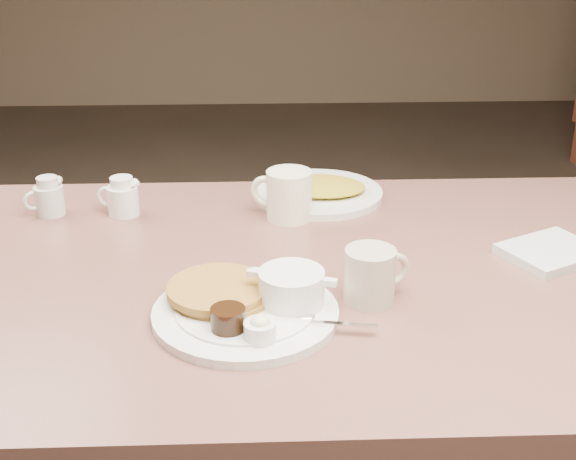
{
  "coord_description": "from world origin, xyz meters",
  "views": [
    {
      "loc": [
        -0.05,
        -1.19,
        1.36
      ],
      "look_at": [
        0.0,
        0.02,
        0.82
      ],
      "focal_mm": 47.87,
      "sensor_mm": 36.0,
      "label": 1
    }
  ],
  "objects_px": {
    "coffee_mug_far": "(287,195)",
    "hash_plate": "(319,191)",
    "diner_table": "(288,354)",
    "coffee_mug_near": "(371,274)",
    "main_plate": "(251,303)",
    "creamer_left": "(49,198)",
    "creamer_right": "(122,197)"
  },
  "relations": [
    {
      "from": "coffee_mug_far",
      "to": "hash_plate",
      "type": "bearing_deg",
      "value": 57.74
    },
    {
      "from": "diner_table",
      "to": "coffee_mug_near",
      "type": "bearing_deg",
      "value": -39.65
    },
    {
      "from": "diner_table",
      "to": "coffee_mug_near",
      "type": "relative_size",
      "value": 11.94
    },
    {
      "from": "main_plate",
      "to": "hash_plate",
      "type": "relative_size",
      "value": 1.19
    },
    {
      "from": "diner_table",
      "to": "creamer_left",
      "type": "bearing_deg",
      "value": 150.01
    },
    {
      "from": "diner_table",
      "to": "creamer_right",
      "type": "distance_m",
      "value": 0.47
    },
    {
      "from": "coffee_mug_far",
      "to": "hash_plate",
      "type": "relative_size",
      "value": 0.44
    },
    {
      "from": "creamer_left",
      "to": "hash_plate",
      "type": "bearing_deg",
      "value": 7.79
    },
    {
      "from": "hash_plate",
      "to": "coffee_mug_far",
      "type": "bearing_deg",
      "value": -122.26
    },
    {
      "from": "main_plate",
      "to": "coffee_mug_near",
      "type": "distance_m",
      "value": 0.2
    },
    {
      "from": "diner_table",
      "to": "creamer_left",
      "type": "xyz_separation_m",
      "value": [
        -0.48,
        0.28,
        0.21
      ]
    },
    {
      "from": "creamer_left",
      "to": "diner_table",
      "type": "bearing_deg",
      "value": -29.99
    },
    {
      "from": "diner_table",
      "to": "creamer_left",
      "type": "relative_size",
      "value": 18.13
    },
    {
      "from": "coffee_mug_near",
      "to": "coffee_mug_far",
      "type": "height_order",
      "value": "coffee_mug_far"
    },
    {
      "from": "creamer_right",
      "to": "hash_plate",
      "type": "xyz_separation_m",
      "value": [
        0.41,
        0.08,
        -0.02
      ]
    },
    {
      "from": "creamer_left",
      "to": "hash_plate",
      "type": "height_order",
      "value": "creamer_left"
    },
    {
      "from": "coffee_mug_far",
      "to": "creamer_left",
      "type": "bearing_deg",
      "value": 175.53
    },
    {
      "from": "main_plate",
      "to": "coffee_mug_far",
      "type": "bearing_deg",
      "value": 79.4
    },
    {
      "from": "coffee_mug_near",
      "to": "creamer_left",
      "type": "relative_size",
      "value": 1.52
    },
    {
      "from": "diner_table",
      "to": "creamer_right",
      "type": "xyz_separation_m",
      "value": [
        -0.33,
        0.27,
        0.21
      ]
    },
    {
      "from": "diner_table",
      "to": "creamer_left",
      "type": "height_order",
      "value": "creamer_left"
    },
    {
      "from": "creamer_right",
      "to": "hash_plate",
      "type": "height_order",
      "value": "creamer_right"
    },
    {
      "from": "creamer_right",
      "to": "coffee_mug_far",
      "type": "bearing_deg",
      "value": -5.54
    },
    {
      "from": "coffee_mug_near",
      "to": "creamer_right",
      "type": "relative_size",
      "value": 1.33
    },
    {
      "from": "main_plate",
      "to": "coffee_mug_far",
      "type": "distance_m",
      "value": 0.39
    },
    {
      "from": "coffee_mug_near",
      "to": "main_plate",
      "type": "bearing_deg",
      "value": -167.92
    },
    {
      "from": "diner_table",
      "to": "coffee_mug_near",
      "type": "distance_m",
      "value": 0.27
    },
    {
      "from": "coffee_mug_near",
      "to": "hash_plate",
      "type": "height_order",
      "value": "coffee_mug_near"
    },
    {
      "from": "coffee_mug_far",
      "to": "creamer_left",
      "type": "distance_m",
      "value": 0.49
    },
    {
      "from": "coffee_mug_far",
      "to": "creamer_left",
      "type": "relative_size",
      "value": 1.69
    },
    {
      "from": "creamer_right",
      "to": "creamer_left",
      "type": "bearing_deg",
      "value": 177.96
    },
    {
      "from": "main_plate",
      "to": "coffee_mug_far",
      "type": "xyz_separation_m",
      "value": [
        0.07,
        0.39,
        0.03
      ]
    }
  ]
}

